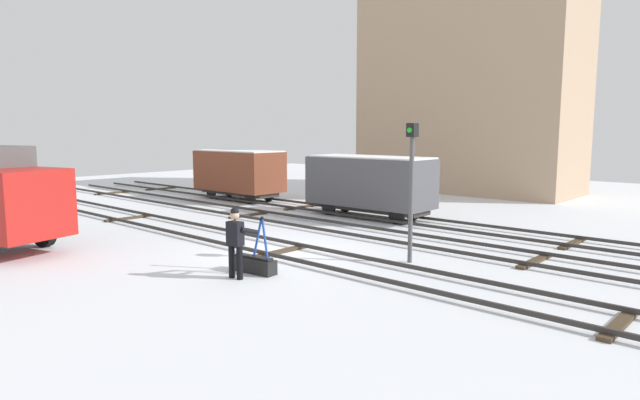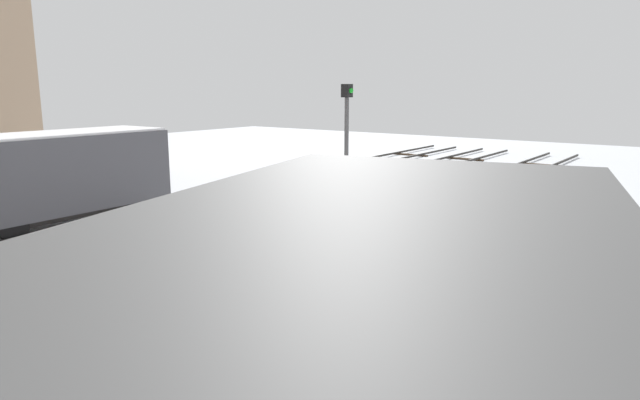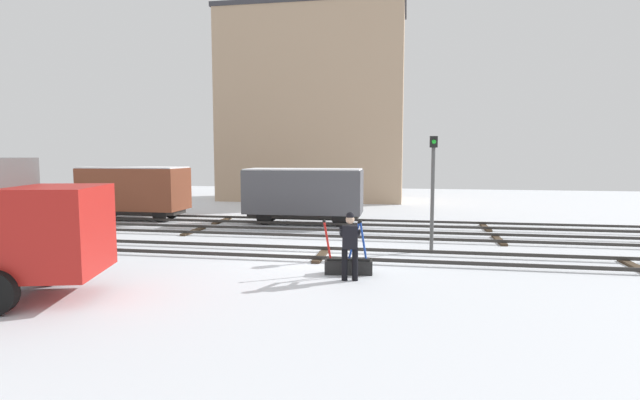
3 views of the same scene
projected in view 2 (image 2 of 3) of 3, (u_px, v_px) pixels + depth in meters
The scene contains 8 objects.
ground_plane at pixel (319, 252), 12.43m from camera, with size 60.00×60.00×0.00m, color silver.
track_main_line at pixel (319, 247), 12.41m from camera, with size 44.00×1.94×0.18m.
track_siding_near at pixel (205, 224), 14.58m from camera, with size 44.00×1.94×0.18m.
track_siding_far at pixel (133, 209), 16.36m from camera, with size 44.00×1.94×0.18m.
switch_lever_frame at pixel (421, 245), 12.09m from camera, with size 1.32×0.50×1.44m.
rail_worker at pixel (452, 216), 11.67m from camera, with size 0.59×0.70×1.72m.
signal_post at pixel (347, 136), 15.54m from camera, with size 0.24×0.32×3.70m.
freight_car_mid_siding at pixel (65, 173), 14.54m from camera, with size 5.24×2.09×2.48m.
Camera 2 is at (-9.63, -7.10, 3.59)m, focal length 31.30 mm.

